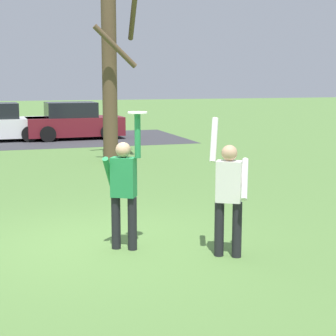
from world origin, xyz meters
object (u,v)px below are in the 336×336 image
object	(u,v)px
person_catcher	(124,186)
person_defender	(229,191)
frisbee_disc	(137,113)
bare_tree_tall	(110,52)
parked_car_maroon	(74,122)

from	to	relation	value
person_catcher	person_defender	world-z (taller)	person_catcher
person_defender	frisbee_disc	world-z (taller)	frisbee_disc
person_defender	bare_tree_tall	distance (m)	10.15
person_catcher	bare_tree_tall	distance (m)	9.52
frisbee_disc	bare_tree_tall	distance (m)	9.38
frisbee_disc	bare_tree_tall	xyz separation A→B (m)	(1.49, 9.17, 1.30)
person_catcher	parked_car_maroon	xyz separation A→B (m)	(1.44, 16.05, -0.25)
person_defender	parked_car_maroon	size ratio (longest dim) A/B	0.49
bare_tree_tall	frisbee_disc	bearing A→B (deg)	-99.21
parked_car_maroon	person_catcher	bearing A→B (deg)	-97.07
person_catcher	parked_car_maroon	distance (m)	16.12
person_catcher	parked_car_maroon	size ratio (longest dim) A/B	0.50
person_catcher	person_defender	xyz separation A→B (m)	(1.37, -0.80, -0.00)
bare_tree_tall	person_defender	bearing A→B (deg)	-91.81
frisbee_disc	bare_tree_tall	bearing A→B (deg)	80.79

